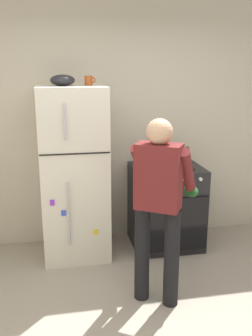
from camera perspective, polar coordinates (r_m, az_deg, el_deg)
The scene contains 8 objects.
kitchen_wall_back at distance 4.29m, azimuth -2.15°, elevation 6.65°, with size 6.00×0.10×2.70m, color beige.
refrigerator at distance 3.97m, azimuth -7.90°, elevation -0.82°, with size 0.68×0.72×1.80m.
stove_range at distance 4.26m, azimuth 6.13°, elevation -5.86°, with size 0.76×0.67×0.93m.
person_cook at distance 3.09m, azimuth 5.07°, elevation -4.34°, with size 0.65×0.68×1.60m.
red_pot at distance 4.03m, azimuth 4.32°, elevation 0.72°, with size 0.35×0.25×0.10m.
coffee_mug at distance 3.88m, azimuth -5.70°, elevation 13.12°, with size 0.11×0.08×0.10m.
pepper_mill at distance 4.39m, azimuth 9.28°, elevation 2.17°, with size 0.05×0.05×0.16m, color brown.
mixing_bowl at distance 3.82m, azimuth -9.66°, elevation 13.06°, with size 0.24×0.24×0.11m, color black.
Camera 1 is at (-0.64, -2.24, 1.98)m, focal length 40.00 mm.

